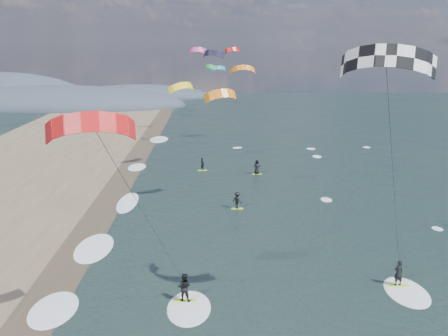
{
  "coord_description": "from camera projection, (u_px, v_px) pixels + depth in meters",
  "views": [
    {
      "loc": [
        -1.8,
        -20.54,
        15.33
      ],
      "look_at": [
        -1.0,
        12.0,
        7.0
      ],
      "focal_mm": 40.0,
      "sensor_mm": 36.0,
      "label": 1
    }
  ],
  "objects": [
    {
      "name": "far_kitesurfers",
      "position": [
        239.0,
        180.0,
        53.25
      ],
      "size": [
        7.57,
        15.26,
        1.74
      ],
      "color": "#B1EB29",
      "rests_on": "ground"
    },
    {
      "name": "kitesurfer_near_b",
      "position": [
        127.0,
        189.0,
        23.9
      ],
      "size": [
        7.18,
        8.59,
        13.05
      ],
      "color": "#B1EB29",
      "rests_on": "ground"
    },
    {
      "name": "coastal_hills",
      "position": [
        43.0,
        103.0,
        127.13
      ],
      "size": [
        80.0,
        41.0,
        15.0
      ],
      "color": "#3D4756",
      "rests_on": "ground"
    },
    {
      "name": "shoreline_surf",
      "position": [
        94.0,
        249.0,
        37.76
      ],
      "size": [
        2.4,
        79.4,
        0.11
      ],
      "color": "white",
      "rests_on": "ground"
    },
    {
      "name": "wet_sand_strip",
      "position": [
        60.0,
        278.0,
        33.13
      ],
      "size": [
        3.0,
        240.0,
        0.0
      ],
      "primitive_type": "cube",
      "color": "#382D23",
      "rests_on": "ground"
    },
    {
      "name": "kitesurfer_near_a",
      "position": [
        390.0,
        113.0,
        24.26
      ],
      "size": [
        7.94,
        9.03,
        15.65
      ],
      "color": "#B1EB29",
      "rests_on": "ground"
    },
    {
      "name": "bg_kite_field",
      "position": [
        218.0,
        65.0,
        78.53
      ],
      "size": [
        11.42,
        66.17,
        5.44
      ],
      "color": "red",
      "rests_on": "ground"
    }
  ]
}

